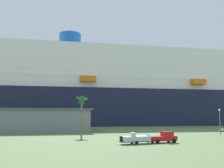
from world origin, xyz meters
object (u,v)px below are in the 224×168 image
(pickup_truck, at_px, (164,137))
(palm_tree, at_px, (82,103))
(cruise_ship, at_px, (136,94))
(street_lamp, at_px, (220,118))
(small_boat_on_trailer, at_px, (139,139))

(pickup_truck, xyz_separation_m, palm_tree, (-16.10, 19.74, 7.67))
(cruise_ship, height_order, street_lamp, cruise_ship)
(pickup_truck, height_order, palm_tree, palm_tree)
(cruise_ship, bearing_deg, palm_tree, -112.25)
(small_boat_on_trailer, xyz_separation_m, palm_tree, (-10.71, 21.11, 7.75))
(cruise_ship, distance_m, palm_tree, 86.21)
(cruise_ship, height_order, pickup_truck, cruise_ship)
(pickup_truck, relative_size, street_lamp, 0.81)
(palm_tree, bearing_deg, small_boat_on_trailer, -63.09)
(pickup_truck, distance_m, palm_tree, 26.60)
(small_boat_on_trailer, bearing_deg, cruise_ship, 77.79)
(street_lamp, bearing_deg, cruise_ship, 94.44)
(cruise_ship, distance_m, small_boat_on_trailer, 104.17)
(cruise_ship, height_order, palm_tree, cruise_ship)
(small_boat_on_trailer, bearing_deg, pickup_truck, 14.21)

